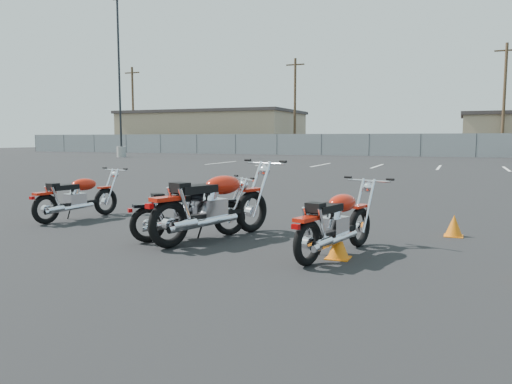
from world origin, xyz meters
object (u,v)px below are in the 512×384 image
at_px(motorcycle_rear_red, 336,222).
at_px(motorcycle_third_red, 213,205).
at_px(motorcycle_front_red, 77,197).
at_px(motorcycle_second_black, 190,211).

bearing_deg(motorcycle_rear_red, motorcycle_third_red, 170.84).
xyz_separation_m(motorcycle_front_red, motorcycle_second_black, (2.74, -0.75, -0.00)).
relative_size(motorcycle_front_red, motorcycle_second_black, 1.16).
height_order(motorcycle_front_red, motorcycle_rear_red, motorcycle_rear_red).
bearing_deg(motorcycle_rear_red, motorcycle_front_red, 168.84).
relative_size(motorcycle_third_red, motorcycle_rear_red, 1.20).
xyz_separation_m(motorcycle_front_red, motorcycle_rear_red, (4.93, -0.97, 0.02)).
relative_size(motorcycle_second_black, motorcycle_rear_red, 0.83).
distance_m(motorcycle_front_red, motorcycle_rear_red, 5.03).
relative_size(motorcycle_second_black, motorcycle_third_red, 0.70).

